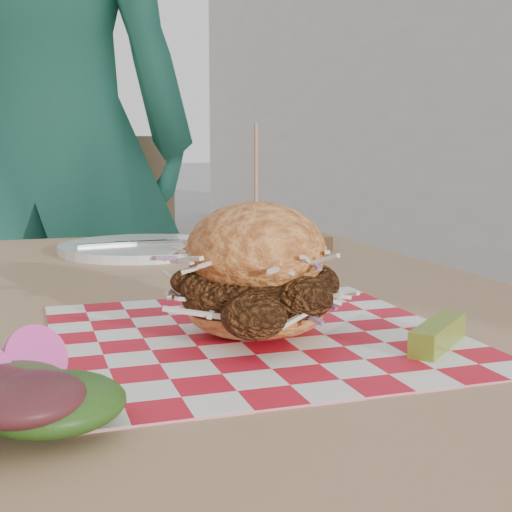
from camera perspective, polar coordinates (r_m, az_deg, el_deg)
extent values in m
imported|color=#2B7E67|center=(1.81, -15.81, 8.95)|extent=(0.79, 0.65, 1.88)
cube|color=tan|center=(0.84, -5.07, -4.55)|extent=(0.80, 1.20, 0.04)
cylinder|color=#333338|center=(1.54, 3.08, -12.86)|extent=(0.05, 0.05, 0.71)
cube|color=tan|center=(1.74, -11.53, -7.17)|extent=(0.52, 0.52, 0.04)
cube|color=tan|center=(1.88, -14.09, 1.67)|extent=(0.42, 0.15, 0.50)
cylinder|color=#333338|center=(1.61, -14.90, -17.64)|extent=(0.03, 0.03, 0.43)
cylinder|color=#333338|center=(1.74, -3.26, -15.20)|extent=(0.03, 0.03, 0.43)
cylinder|color=#333338|center=(1.93, -18.51, -13.27)|extent=(0.03, 0.03, 0.43)
cylinder|color=#333338|center=(2.04, -8.53, -11.65)|extent=(0.03, 0.03, 0.43)
cube|color=red|center=(0.66, 0.00, -6.40)|extent=(0.36, 0.36, 0.00)
ellipsoid|color=#EF9043|center=(0.65, 0.00, -4.47)|extent=(0.12, 0.12, 0.04)
ellipsoid|color=brown|center=(0.65, 0.00, -3.00)|extent=(0.14, 0.13, 0.07)
ellipsoid|color=#EF9043|center=(0.64, 0.00, 0.43)|extent=(0.13, 0.13, 0.09)
cylinder|color=tan|center=(0.63, 0.00, 6.29)|extent=(0.00, 0.00, 0.10)
cube|color=olive|center=(0.63, 14.36, -6.09)|extent=(0.09, 0.08, 0.02)
ellipsoid|color=#3F1419|center=(0.48, -15.46, -10.66)|extent=(0.08, 0.08, 0.03)
ellipsoid|color=#153F12|center=(0.50, -16.52, -9.98)|extent=(0.08, 0.08, 0.03)
ellipsoid|color=#153F12|center=(0.51, -18.81, -9.79)|extent=(0.08, 0.08, 0.03)
ellipsoid|color=#3F1419|center=(0.46, -18.87, -11.98)|extent=(0.08, 0.08, 0.03)
ellipsoid|color=#153F12|center=(0.46, -16.37, -11.51)|extent=(0.08, 0.08, 0.03)
cylinder|color=#ED41AA|center=(0.50, -17.19, -7.77)|extent=(0.05, 0.05, 0.04)
cylinder|color=white|center=(1.19, -9.14, 0.65)|extent=(0.27, 0.27, 0.01)
cube|color=silver|center=(1.19, -10.58, 1.02)|extent=(0.15, 0.03, 0.00)
cube|color=silver|center=(1.20, -7.73, 1.14)|extent=(0.15, 0.03, 0.00)
cube|color=olive|center=(1.22, 1.80, 1.17)|extent=(0.15, 0.12, 0.02)
ellipsoid|color=#153F12|center=(1.22, 1.81, 2.47)|extent=(0.09, 0.09, 0.03)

